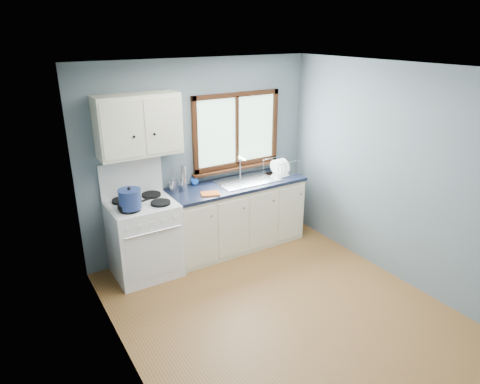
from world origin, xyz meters
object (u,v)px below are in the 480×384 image
skillet (130,205)px  utensil_crock (174,185)px  thermos (183,178)px  dish_rack (280,170)px  gas_range (144,236)px  sink (248,185)px  stockpot (130,199)px  base_cabinets (236,218)px

skillet → utensil_crock: size_ratio=1.25×
thermos → dish_rack: bearing=-4.6°
skillet → thermos: thermos is taller
gas_range → sink: bearing=0.7°
stockpot → base_cabinets: bearing=7.0°
base_cabinets → dish_rack: 0.92m
sink → skillet: sink is taller
gas_range → utensil_crock: bearing=22.5°
thermos → sink: bearing=-7.5°
stockpot → utensil_crock: (0.67, 0.37, -0.08)m
base_cabinets → dish_rack: size_ratio=3.97×
sink → thermos: 0.91m
utensil_crock → thermos: (0.10, -0.07, 0.09)m
base_cabinets → thermos: thermos is taller
base_cabinets → sink: size_ratio=2.20×
stockpot → dish_rack: size_ratio=0.71×
skillet → dish_rack: size_ratio=0.91×
base_cabinets → gas_range: bearing=-179.2°
gas_range → dish_rack: gas_range is taller
skillet → stockpot: size_ratio=1.27×
sink → thermos: size_ratio=2.57×
dish_rack → gas_range: bearing=172.2°
sink → dish_rack: (0.54, 0.00, 0.12)m
base_cabinets → skillet: (-1.48, -0.16, 0.58)m
utensil_crock → thermos: utensil_crock is taller
stockpot → thermos: size_ratio=1.02×
skillet → stockpot: stockpot is taller
stockpot → thermos: bearing=21.0°
base_cabinets → sink: sink is taller
skillet → dish_rack: dish_rack is taller
sink → utensil_crock: utensil_crock is taller
sink → skillet: 1.67m
sink → base_cabinets: bearing=179.9°
thermos → stockpot: bearing=-159.0°
utensil_crock → gas_range: bearing=-157.5°
gas_range → base_cabinets: size_ratio=0.74×
skillet → dish_rack: (2.20, 0.16, -0.01)m
gas_range → stockpot: gas_range is taller
utensil_crock → stockpot: bearing=-151.1°
skillet → dish_rack: bearing=-11.2°
thermos → dish_rack: size_ratio=0.70×
utensil_crock → dish_rack: bearing=-7.1°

